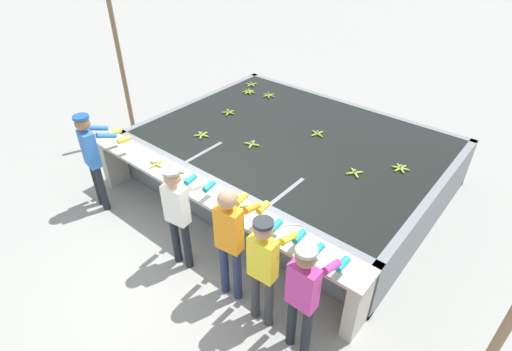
% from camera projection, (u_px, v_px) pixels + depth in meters
% --- Properties ---
extents(ground_plane, '(80.00, 80.00, 0.00)m').
position_uv_depth(ground_plane, '(201.00, 248.00, 5.95)').
color(ground_plane, '#999993').
rests_on(ground_plane, ground).
extents(wash_tank, '(5.00, 3.77, 0.90)m').
position_uv_depth(wash_tank, '(293.00, 159.00, 7.17)').
color(wash_tank, gray).
rests_on(wash_tank, ground).
extents(work_ledge, '(5.00, 0.45, 0.90)m').
position_uv_depth(work_ledge, '(209.00, 207.00, 5.73)').
color(work_ledge, '#B7B2A3').
rests_on(work_ledge, ground).
extents(worker_0, '(0.48, 0.74, 1.68)m').
position_uv_depth(worker_0, '(93.00, 153.00, 6.21)').
color(worker_0, '#1E2328').
rests_on(worker_0, ground).
extents(worker_1, '(0.47, 0.74, 1.60)m').
position_uv_depth(worker_1, '(179.00, 209.00, 5.19)').
color(worker_1, '#1E2328').
rests_on(worker_1, ground).
extents(worker_2, '(0.47, 0.73, 1.69)m').
position_uv_depth(worker_2, '(231.00, 235.00, 4.72)').
color(worker_2, navy).
rests_on(worker_2, ground).
extents(worker_3, '(0.43, 0.72, 1.59)m').
position_uv_depth(worker_3, '(264.00, 263.00, 4.43)').
color(worker_3, '#38383D').
rests_on(worker_3, ground).
extents(worker_4, '(0.41, 0.71, 1.58)m').
position_uv_depth(worker_4, '(304.00, 291.00, 4.12)').
color(worker_4, '#1E2328').
rests_on(worker_4, ground).
extents(banana_bunch_floating_0, '(0.24, 0.24, 0.08)m').
position_uv_depth(banana_bunch_floating_0, '(355.00, 173.00, 5.96)').
color(banana_bunch_floating_0, '#93BC3D').
rests_on(banana_bunch_floating_0, wash_tank).
extents(banana_bunch_floating_1, '(0.28, 0.28, 0.08)m').
position_uv_depth(banana_bunch_floating_1, '(400.00, 168.00, 6.06)').
color(banana_bunch_floating_1, '#93BC3D').
rests_on(banana_bunch_floating_1, wash_tank).
extents(banana_bunch_floating_2, '(0.28, 0.27, 0.08)m').
position_uv_depth(banana_bunch_floating_2, '(269.00, 95.00, 8.33)').
color(banana_bunch_floating_2, '#7FAD33').
rests_on(banana_bunch_floating_2, wash_tank).
extents(banana_bunch_floating_3, '(0.28, 0.28, 0.08)m').
position_uv_depth(banana_bunch_floating_3, '(317.00, 134.00, 6.96)').
color(banana_bunch_floating_3, '#93BC3D').
rests_on(banana_bunch_floating_3, wash_tank).
extents(banana_bunch_floating_4, '(0.28, 0.27, 0.08)m').
position_uv_depth(banana_bunch_floating_4, '(251.00, 84.00, 8.82)').
color(banana_bunch_floating_4, '#8CB738').
rests_on(banana_bunch_floating_4, wash_tank).
extents(banana_bunch_floating_5, '(0.27, 0.28, 0.08)m').
position_uv_depth(banana_bunch_floating_5, '(229.00, 112.00, 7.66)').
color(banana_bunch_floating_5, '#75A333').
rests_on(banana_bunch_floating_5, wash_tank).
extents(banana_bunch_floating_6, '(0.28, 0.28, 0.08)m').
position_uv_depth(banana_bunch_floating_6, '(249.00, 92.00, 8.48)').
color(banana_bunch_floating_6, '#7FAD33').
rests_on(banana_bunch_floating_6, wash_tank).
extents(banana_bunch_floating_7, '(0.28, 0.28, 0.08)m').
position_uv_depth(banana_bunch_floating_7, '(252.00, 144.00, 6.66)').
color(banana_bunch_floating_7, '#93BC3D').
rests_on(banana_bunch_floating_7, wash_tank).
extents(banana_bunch_floating_8, '(0.28, 0.27, 0.08)m').
position_uv_depth(banana_bunch_floating_8, '(202.00, 135.00, 6.92)').
color(banana_bunch_floating_8, '#8CB738').
rests_on(banana_bunch_floating_8, wash_tank).
extents(banana_bunch_ledge_0, '(0.26, 0.26, 0.08)m').
position_uv_depth(banana_bunch_ledge_0, '(176.00, 171.00, 5.98)').
color(banana_bunch_ledge_0, '#7FAD33').
rests_on(banana_bunch_ledge_0, work_ledge).
extents(banana_bunch_ledge_1, '(0.28, 0.28, 0.08)m').
position_uv_depth(banana_bunch_ledge_1, '(156.00, 164.00, 6.15)').
color(banana_bunch_ledge_1, '#9EC642').
rests_on(banana_bunch_ledge_1, work_ledge).
extents(banana_bunch_ledge_2, '(0.25, 0.25, 0.08)m').
position_uv_depth(banana_bunch_ledge_2, '(238.00, 207.00, 5.30)').
color(banana_bunch_ledge_2, '#93BC3D').
rests_on(banana_bunch_ledge_2, work_ledge).
extents(knife_0, '(0.27, 0.26, 0.02)m').
position_uv_depth(knife_0, '(280.00, 225.00, 5.01)').
color(knife_0, silver).
rests_on(knife_0, work_ledge).
extents(support_post_left, '(0.09, 0.09, 3.20)m').
position_uv_depth(support_post_left, '(121.00, 66.00, 7.80)').
color(support_post_left, '#846647').
rests_on(support_post_left, ground).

